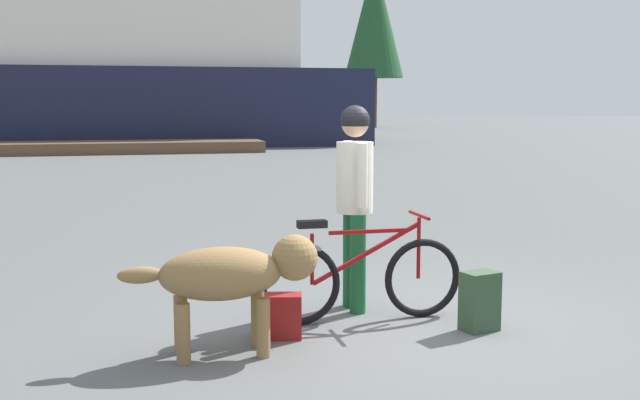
# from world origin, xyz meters

# --- Properties ---
(ground_plane) EXTENTS (160.00, 160.00, 0.00)m
(ground_plane) POSITION_xyz_m (0.00, 0.00, 0.00)
(ground_plane) COLOR #595B5B
(bicycle) EXTENTS (1.74, 0.44, 0.89)m
(bicycle) POSITION_xyz_m (-0.41, 0.28, 0.37)
(bicycle) COLOR black
(bicycle) RESTS_ON ground_plane
(person_cyclist) EXTENTS (0.32, 0.53, 1.79)m
(person_cyclist) POSITION_xyz_m (-0.36, 0.64, 1.09)
(person_cyclist) COLOR #19592D
(person_cyclist) RESTS_ON ground_plane
(dog) EXTENTS (1.43, 0.45, 0.86)m
(dog) POSITION_xyz_m (-1.55, -0.31, 0.59)
(dog) COLOR olive
(dog) RESTS_ON ground_plane
(backpack) EXTENTS (0.32, 0.26, 0.48)m
(backpack) POSITION_xyz_m (0.43, -0.20, 0.24)
(backpack) COLOR #334C33
(backpack) RESTS_ON ground_plane
(handbag_pannier) EXTENTS (0.35, 0.24, 0.35)m
(handbag_pannier) POSITION_xyz_m (-1.15, -0.02, 0.17)
(handbag_pannier) COLOR maroon
(handbag_pannier) RESTS_ON ground_plane
(dock_pier) EXTENTS (15.29, 2.54, 0.40)m
(dock_pier) POSITION_xyz_m (-5.17, 22.86, 0.20)
(dock_pier) COLOR brown
(dock_pier) RESTS_ON ground_plane
(ferry_boat) EXTENTS (29.57, 8.76, 8.76)m
(ferry_boat) POSITION_xyz_m (-7.11, 28.97, 3.08)
(ferry_boat) COLOR #191E38
(ferry_boat) RESTS_ON ground_plane
(sailboat_moored) EXTENTS (6.85, 1.92, 7.21)m
(sailboat_moored) POSITION_xyz_m (0.85, 26.27, 0.49)
(sailboat_moored) COLOR silver
(sailboat_moored) RESTS_ON ground_plane
(pine_tree_center) EXTENTS (3.36, 3.36, 10.43)m
(pine_tree_center) POSITION_xyz_m (-0.22, 46.83, 6.29)
(pine_tree_center) COLOR #4C331E
(pine_tree_center) RESTS_ON ground_plane
(pine_tree_far_right) EXTENTS (4.11, 4.11, 11.62)m
(pine_tree_far_right) POSITION_xyz_m (14.41, 46.18, 7.52)
(pine_tree_far_right) COLOR #4C331E
(pine_tree_far_right) RESTS_ON ground_plane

